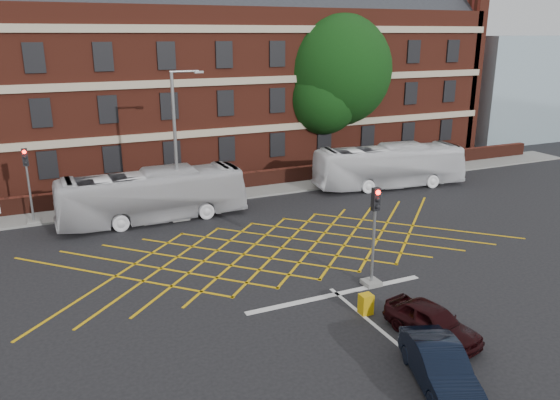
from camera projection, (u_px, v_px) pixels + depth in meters
name	position (u px, v px, depth m)	size (l,w,h in m)	color
ground	(299.00, 263.00, 25.33)	(120.00, 120.00, 0.00)	black
victorian_building	(178.00, 65.00, 42.30)	(51.00, 12.17, 20.40)	#5F2418
boundary_wall	(214.00, 184.00, 36.50)	(56.00, 0.50, 1.10)	#451B12
far_pavement	(218.00, 195.00, 35.77)	(60.00, 3.00, 0.12)	slate
glass_block	(508.00, 87.00, 55.54)	(14.00, 10.00, 10.00)	#99B2BF
box_junction_hatching	(281.00, 248.00, 27.07)	(11.50, 0.12, 0.02)	#CC990C
stop_line	(337.00, 294.00, 22.28)	(8.00, 0.30, 0.02)	silver
centre_line	(444.00, 383.00, 16.61)	(0.15, 14.00, 0.02)	silver
bus_left	(153.00, 196.00, 30.69)	(2.46, 10.50, 2.92)	silver
bus_right	(389.00, 166.00, 37.48)	(2.47, 10.54, 2.94)	white
car_navy	(440.00, 366.00, 16.34)	(1.38, 3.94, 1.30)	black
car_maroon	(432.00, 322.00, 18.94)	(1.45, 3.62, 1.23)	black
deciduous_tree	(334.00, 78.00, 42.92)	(8.88, 8.88, 11.91)	black
traffic_light_near	(373.00, 246.00, 22.59)	(0.70, 0.70, 4.27)	slate
traffic_light_far	(30.00, 193.00, 30.02)	(0.70, 0.70, 4.27)	slate
street_lamp	(178.00, 171.00, 30.55)	(2.25, 1.00, 8.31)	slate
utility_cabinet	(366.00, 304.00, 20.62)	(0.48, 0.42, 0.80)	#C6980B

